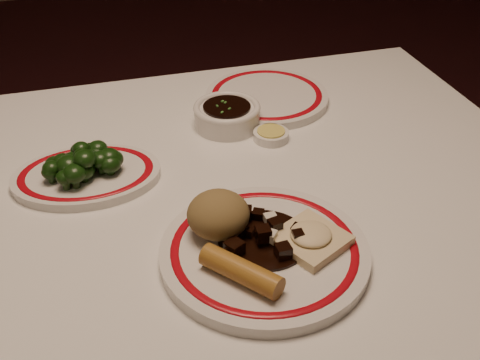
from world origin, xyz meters
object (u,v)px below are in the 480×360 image
fried_wonton (311,238)px  stirfry_heap (262,236)px  soy_bowl (227,116)px  dining_table (198,240)px  rice_mound (218,214)px  broccoli_plate (87,175)px  main_plate (264,252)px  spring_roll (241,271)px  broccoli_pile (85,161)px

fried_wonton → stirfry_heap: bearing=159.1°
soy_bowl → dining_table: bearing=-117.8°
rice_mound → fried_wonton: bearing=-27.0°
broccoli_plate → rice_mound: bearing=-51.1°
main_plate → fried_wonton: size_ratio=3.21×
rice_mound → fried_wonton: size_ratio=0.75×
dining_table → fried_wonton: bearing=-55.0°
soy_bowl → spring_roll: bearing=-102.6°
broccoli_pile → soy_bowl: bearing=23.4°
fried_wonton → main_plate: bearing=172.3°
main_plate → stirfry_heap: stirfry_heap is taller
fried_wonton → broccoli_pile: size_ratio=0.91×
stirfry_heap → rice_mound: bearing=146.7°
main_plate → broccoli_plate: size_ratio=1.50×
dining_table → broccoli_pile: bearing=151.3°
soy_bowl → main_plate: bearing=-97.1°
broccoli_plate → dining_table: bearing=-29.8°
main_plate → fried_wonton: (0.06, -0.01, 0.02)m
spring_roll → fried_wonton: size_ratio=0.97×
dining_table → stirfry_heap: stirfry_heap is taller
rice_mound → broccoli_plate: 0.27m
dining_table → soy_bowl: (0.11, 0.20, 0.11)m
soy_bowl → broccoli_plate: bearing=-157.7°
main_plate → rice_mound: bearing=135.9°
rice_mound → spring_roll: (0.00, -0.10, -0.02)m
rice_mound → stirfry_heap: rice_mound is taller
spring_roll → soy_bowl: size_ratio=0.93×
spring_roll → broccoli_pile: broccoli_pile is taller
main_plate → broccoli_plate: (-0.22, 0.26, -0.00)m
dining_table → rice_mound: bearing=-85.9°
main_plate → rice_mound: rice_mound is taller
spring_roll → broccoli_plate: bearing=80.3°
stirfry_heap → soy_bowl: bearing=82.8°
spring_roll → fried_wonton: bearing=-18.3°
rice_mound → dining_table: bearing=94.1°
spring_roll → rice_mound: bearing=53.4°
rice_mound → broccoli_pile: 0.26m
broccoli_plate → soy_bowl: size_ratio=2.06×
rice_mound → spring_roll: 0.10m
dining_table → broccoli_plate: size_ratio=4.79×
dining_table → broccoli_plate: broccoli_plate is taller
main_plate → stirfry_heap: 0.02m
rice_mound → broccoli_pile: bearing=129.3°
dining_table → soy_bowl: 0.25m
main_plate → soy_bowl: bearing=82.9°
dining_table → stirfry_heap: size_ratio=9.46×
broccoli_pile → broccoli_plate: bearing=110.3°
spring_roll → broccoli_plate: spring_roll is taller
spring_roll → fried_wonton: (0.11, 0.04, -0.01)m
broccoli_plate → main_plate: bearing=-49.7°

